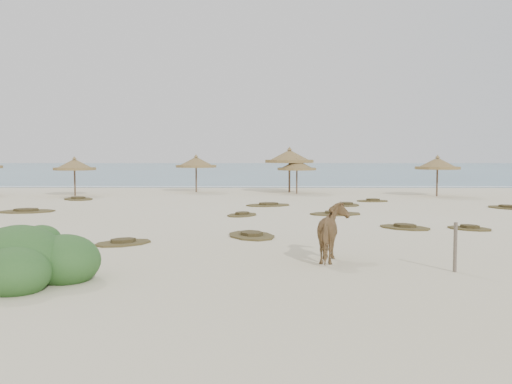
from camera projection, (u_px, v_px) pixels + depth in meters
ground at (249, 232)px, 19.78m from camera, size 160.00×160.00×0.00m
ocean at (258, 169)px, 94.59m from camera, size 200.00×100.00×0.01m
foam_line at (255, 187)px, 45.72m from camera, size 70.00×0.60×0.01m
palapa_1 at (74, 165)px, 36.27m from camera, size 3.47×3.47×2.52m
palapa_2 at (196, 163)px, 39.64m from camera, size 3.59×3.59×2.64m
palapa_3 at (297, 166)px, 38.17m from camera, size 3.08×3.08×2.43m
palapa_4 at (289, 157)px, 39.23m from camera, size 4.29×4.29×3.16m
palapa_5 at (437, 164)px, 35.84m from camera, size 3.38×3.38×2.62m
horse at (334, 232)px, 14.50m from camera, size 1.08×1.86×1.48m
fence_post_near at (455, 247)px, 13.21m from camera, size 0.11×0.11×1.16m
bush at (21, 261)px, 12.10m from camera, size 3.21×2.83×1.44m
scrub_1 at (26, 211)px, 26.51m from camera, size 2.85×2.13×0.16m
scrub_2 at (242, 214)px, 24.99m from camera, size 1.80×2.07×0.16m
scrub_3 at (336, 213)px, 25.44m from camera, size 2.55×1.88×0.16m
scrub_4 at (405, 227)px, 20.82m from camera, size 2.29×2.25×0.16m
scrub_5 at (508, 207)px, 28.23m from camera, size 2.36×2.66×0.16m
scrub_6 at (78, 199)px, 33.54m from camera, size 2.67×2.91×0.16m
scrub_7 at (347, 204)px, 29.80m from camera, size 1.27×1.89×0.16m
scrub_9 at (251, 235)px, 18.79m from camera, size 2.08×2.56×0.16m
scrub_10 at (373, 201)px, 32.18m from camera, size 1.87×1.28×0.16m
scrub_11 at (123, 242)px, 17.26m from camera, size 2.15×2.07×0.16m
scrub_12 at (469, 228)px, 20.54m from camera, size 1.89×1.84×0.16m
scrub_13 at (268, 205)px, 29.63m from camera, size 2.77×2.26×0.16m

